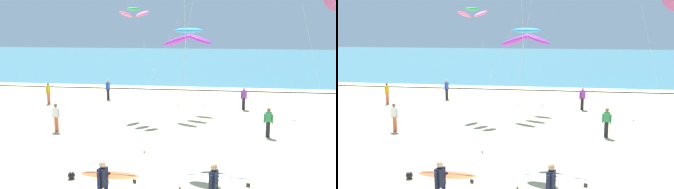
% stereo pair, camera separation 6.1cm
% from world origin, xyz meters
% --- Properties ---
extents(ocean_water, '(160.00, 60.00, 0.08)m').
position_xyz_m(ocean_water, '(0.00, 54.48, 0.04)').
color(ocean_water, teal).
rests_on(ocean_water, ground).
extents(shoreline_foam, '(160.00, 1.60, 0.01)m').
position_xyz_m(shoreline_foam, '(0.00, 24.78, 0.09)').
color(shoreline_foam, white).
rests_on(shoreline_foam, ocean_water).
extents(surfer_lead, '(2.40, 1.25, 1.71)m').
position_xyz_m(surfer_lead, '(1.33, 1.63, 1.05)').
color(surfer_lead, black).
rests_on(surfer_lead, ground).
extents(surfer_trailing, '(2.28, 1.20, 1.71)m').
position_xyz_m(surfer_trailing, '(-2.12, 1.38, 1.05)').
color(surfer_trailing, black).
rests_on(surfer_trailing, ground).
extents(kite_arc_emerald_mid, '(3.70, 4.23, 6.95)m').
position_xyz_m(kite_arc_emerald_mid, '(-4.07, 14.00, 6.62)').
color(kite_arc_emerald_mid, pink).
rests_on(kite_arc_emerald_mid, ground).
extents(kite_arc_cobalt_low, '(3.16, 2.86, 5.74)m').
position_xyz_m(kite_arc_cobalt_low, '(0.06, 6.02, 5.38)').
color(kite_arc_cobalt_low, purple).
rests_on(kite_arc_cobalt_low, ground).
extents(bystander_yellow_top, '(0.23, 0.49, 1.59)m').
position_xyz_m(bystander_yellow_top, '(-11.42, 16.73, 0.81)').
color(bystander_yellow_top, '#D8593F').
rests_on(bystander_yellow_top, ground).
extents(bystander_purple_top, '(0.43, 0.32, 1.59)m').
position_xyz_m(bystander_purple_top, '(3.06, 16.70, 0.81)').
color(bystander_purple_top, black).
rests_on(bystander_purple_top, ground).
extents(bystander_white_top, '(0.50, 0.23, 1.59)m').
position_xyz_m(bystander_white_top, '(-7.59, 9.69, 0.81)').
color(bystander_white_top, '#D8593F').
rests_on(bystander_white_top, ground).
extents(bystander_blue_top, '(0.27, 0.48, 1.59)m').
position_xyz_m(bystander_blue_top, '(-7.44, 18.93, 0.81)').
color(bystander_blue_top, black).
rests_on(bystander_blue_top, ground).
extents(bystander_green_top, '(0.48, 0.26, 1.59)m').
position_xyz_m(bystander_green_top, '(3.96, 10.20, 0.81)').
color(bystander_green_top, black).
rests_on(bystander_green_top, ground).
extents(beach_ball, '(0.28, 0.28, 0.28)m').
position_xyz_m(beach_ball, '(-4.21, 3.55, 0.14)').
color(beach_ball, black).
rests_on(beach_ball, ground).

